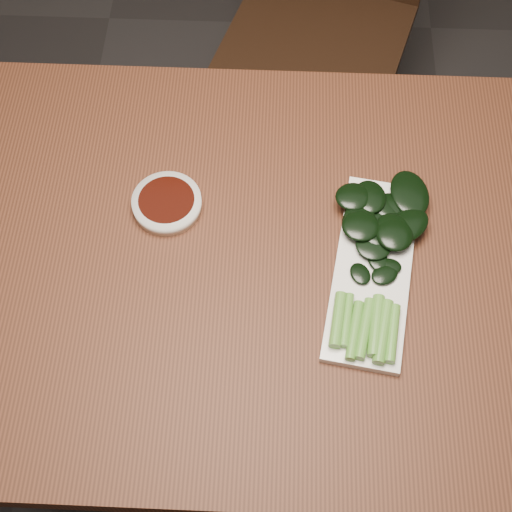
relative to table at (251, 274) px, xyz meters
name	(u,v)px	position (x,y,z in m)	size (l,w,h in m)	color
ground	(252,398)	(0.00, 0.00, -0.68)	(6.00, 6.00, 0.00)	#2A2828
table	(251,274)	(0.00, 0.00, 0.00)	(1.40, 0.80, 0.75)	#4E2616
chair_far	(326,4)	(0.15, 0.88, -0.19)	(0.55, 0.55, 0.89)	black
sauce_bowl	(167,203)	(-0.14, 0.08, 0.08)	(0.12, 0.12, 0.02)	white
serving_plate	(372,270)	(0.20, -0.02, 0.08)	(0.17, 0.35, 0.01)	white
gai_lan	(379,242)	(0.20, 0.02, 0.10)	(0.18, 0.35, 0.03)	#5B9C35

